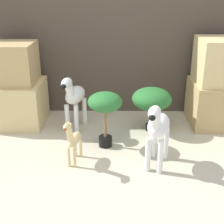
# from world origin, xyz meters

# --- Properties ---
(ground_plane) EXTENTS (14.00, 14.00, 0.00)m
(ground_plane) POSITION_xyz_m (0.00, 0.00, 0.00)
(ground_plane) COLOR beige
(wall_back) EXTENTS (6.40, 0.08, 2.20)m
(wall_back) POSITION_xyz_m (0.00, 1.68, 1.10)
(wall_back) COLOR #473D33
(wall_back) RESTS_ON ground_plane
(rock_pillar_left) EXTENTS (0.65, 0.67, 1.04)m
(rock_pillar_left) POSITION_xyz_m (-1.27, 1.23, 0.47)
(rock_pillar_left) COLOR #DBC184
(rock_pillar_left) RESTS_ON ground_plane
(rock_pillar_right) EXTENTS (0.65, 0.67, 1.10)m
(rock_pillar_right) POSITION_xyz_m (1.27, 1.23, 0.52)
(rock_pillar_right) COLOR tan
(rock_pillar_right) RESTS_ON ground_plane
(zebra_right) EXTENTS (0.32, 0.55, 0.72)m
(zebra_right) POSITION_xyz_m (0.38, 0.18, 0.43)
(zebra_right) COLOR white
(zebra_right) RESTS_ON ground_plane
(zebra_left) EXTENTS (0.30, 0.55, 0.72)m
(zebra_left) POSITION_xyz_m (-0.52, 1.05, 0.43)
(zebra_left) COLOR white
(zebra_left) RESTS_ON ground_plane
(giraffe_figurine) EXTENTS (0.16, 0.41, 0.51)m
(giraffe_figurine) POSITION_xyz_m (-0.44, 0.23, 0.28)
(giraffe_figurine) COLOR #E0C184
(giraffe_figurine) RESTS_ON ground_plane
(potted_palm_front) EXTENTS (0.48, 0.48, 0.55)m
(potted_palm_front) POSITION_xyz_m (0.42, 1.02, 0.41)
(potted_palm_front) COLOR black
(potted_palm_front) RESTS_ON ground_plane
(potted_palm_back) EXTENTS (0.37, 0.37, 0.63)m
(potted_palm_back) POSITION_xyz_m (-0.13, 0.61, 0.49)
(potted_palm_back) COLOR black
(potted_palm_back) RESTS_ON ground_plane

